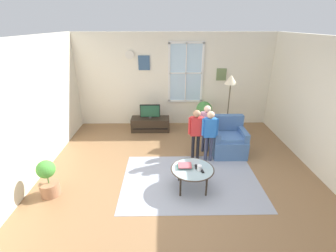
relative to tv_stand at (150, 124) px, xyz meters
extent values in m
cube|color=olive|center=(0.69, -2.58, -0.20)|extent=(6.22, 6.83, 0.02)
cube|color=silver|center=(0.69, 0.60, 1.14)|extent=(5.62, 0.12, 2.67)
cube|color=silver|center=(1.03, 0.53, 1.37)|extent=(0.95, 0.02, 1.66)
cube|color=white|center=(1.03, 0.51, 2.20)|extent=(1.01, 0.04, 0.06)
cube|color=white|center=(1.03, 0.51, 0.53)|extent=(1.01, 0.04, 0.06)
cube|color=white|center=(0.55, 0.51, 1.37)|extent=(0.06, 0.04, 1.66)
cube|color=white|center=(1.50, 0.51, 1.37)|extent=(0.06, 0.04, 1.66)
cube|color=white|center=(1.03, 0.51, 1.37)|extent=(0.03, 0.04, 1.66)
cube|color=white|center=(1.03, 0.51, 1.37)|extent=(0.95, 0.04, 0.03)
cube|color=#38567A|center=(-0.16, 0.52, 1.65)|extent=(0.32, 0.03, 0.40)
cube|color=#667A4C|center=(2.05, 0.52, 1.32)|extent=(0.28, 0.03, 0.34)
cylinder|color=silver|center=(-0.55, 0.51, 1.87)|extent=(0.24, 0.04, 0.24)
cube|color=silver|center=(-2.18, -2.58, 1.14)|extent=(0.12, 6.23, 2.67)
cube|color=#999EAD|center=(0.91, -2.49, -0.19)|extent=(2.67, 1.90, 0.01)
cube|color=#2D2319|center=(0.00, 0.00, 0.00)|extent=(1.09, 0.43, 0.38)
cube|color=black|center=(0.00, -0.22, -0.06)|extent=(0.98, 0.02, 0.02)
cylinder|color=#4C4C4C|center=(0.00, 0.00, 0.22)|extent=(0.08, 0.08, 0.05)
cube|color=black|center=(0.00, 0.00, 0.40)|extent=(0.57, 0.05, 0.37)
cube|color=#1E4C33|center=(0.00, -0.03, 0.40)|extent=(0.53, 0.01, 0.33)
cube|color=#476B9E|center=(1.90, -1.41, 0.02)|extent=(0.76, 0.72, 0.42)
cube|color=#476B9E|center=(1.90, -1.11, 0.45)|extent=(0.76, 0.16, 0.45)
cube|color=#476B9E|center=(1.58, -1.41, 0.33)|extent=(0.12, 0.65, 0.20)
cube|color=#476B9E|center=(2.22, -1.41, 0.33)|extent=(0.12, 0.65, 0.20)
cube|color=#4D73AA|center=(1.90, -1.46, 0.27)|extent=(0.61, 0.50, 0.08)
cylinder|color=#99B2B7|center=(0.91, -2.71, 0.22)|extent=(0.78, 0.78, 0.02)
torus|color=#3F3328|center=(0.91, -2.71, 0.22)|extent=(0.80, 0.80, 0.02)
cylinder|color=#33281E|center=(0.68, -2.48, 0.01)|extent=(0.04, 0.04, 0.41)
cylinder|color=#33281E|center=(1.14, -2.48, 0.01)|extent=(0.04, 0.04, 0.41)
cylinder|color=#33281E|center=(0.68, -2.95, 0.01)|extent=(0.04, 0.04, 0.41)
cylinder|color=#33281E|center=(1.14, -2.95, 0.01)|extent=(0.04, 0.04, 0.41)
cube|color=#47AF92|center=(0.77, -2.66, 0.24)|extent=(0.28, 0.15, 0.03)
cube|color=#B05159|center=(0.77, -2.66, 0.27)|extent=(0.25, 0.20, 0.03)
cylinder|color=white|center=(1.02, -2.77, 0.28)|extent=(0.08, 0.08, 0.10)
cube|color=black|center=(0.98, -2.67, 0.24)|extent=(0.04, 0.14, 0.02)
cube|color=black|center=(1.07, -2.80, 0.24)|extent=(0.07, 0.15, 0.02)
cylinder|color=#333851|center=(1.32, -1.28, 0.10)|extent=(0.07, 0.07, 0.59)
cylinder|color=#333851|center=(1.43, -1.28, 0.10)|extent=(0.07, 0.07, 0.59)
cube|color=#DB9EBC|center=(1.38, -1.28, 0.60)|extent=(0.25, 0.13, 0.42)
sphere|color=beige|center=(1.38, -1.28, 0.89)|extent=(0.16, 0.16, 0.16)
cylinder|color=#DB9EBC|center=(1.23, -1.30, 0.62)|extent=(0.05, 0.05, 0.37)
cylinder|color=#DB9EBC|center=(1.53, -1.30, 0.62)|extent=(0.05, 0.05, 0.37)
cylinder|color=#333851|center=(1.32, -1.72, 0.11)|extent=(0.07, 0.07, 0.60)
cylinder|color=#333851|center=(1.43, -1.72, 0.11)|extent=(0.07, 0.07, 0.60)
cube|color=blue|center=(1.38, -1.72, 0.62)|extent=(0.26, 0.13, 0.42)
sphere|color=#D8AD8C|center=(1.38, -1.72, 0.91)|extent=(0.16, 0.16, 0.16)
cylinder|color=blue|center=(1.22, -1.74, 0.64)|extent=(0.05, 0.05, 0.38)
cylinder|color=blue|center=(1.53, -1.74, 0.64)|extent=(0.05, 0.05, 0.38)
cylinder|color=black|center=(1.04, -1.64, 0.11)|extent=(0.07, 0.07, 0.60)
cylinder|color=black|center=(1.15, -1.64, 0.11)|extent=(0.07, 0.07, 0.60)
cube|color=red|center=(1.09, -1.64, 0.62)|extent=(0.26, 0.13, 0.42)
sphere|color=#A87A5B|center=(1.09, -1.64, 0.91)|extent=(0.16, 0.16, 0.16)
cylinder|color=red|center=(0.94, -1.66, 0.64)|extent=(0.05, 0.05, 0.38)
cylinder|color=red|center=(1.25, -1.66, 0.64)|extent=(0.05, 0.05, 0.38)
cylinder|color=silver|center=(1.55, 0.12, -0.10)|extent=(0.26, 0.26, 0.19)
cylinder|color=#4C7238|center=(1.55, 0.12, 0.09)|extent=(0.02, 0.02, 0.18)
sphere|color=#468941|center=(1.55, 0.12, 0.40)|extent=(0.45, 0.45, 0.45)
cylinder|color=#9E6B4C|center=(-1.67, -2.87, -0.07)|extent=(0.34, 0.34, 0.25)
cylinder|color=#4C7238|center=(-1.67, -2.87, 0.12)|extent=(0.02, 0.02, 0.13)
sphere|color=#459437|center=(-1.67, -2.87, 0.35)|extent=(0.32, 0.32, 0.32)
cylinder|color=black|center=(2.04, -0.59, -0.18)|extent=(0.26, 0.26, 0.03)
cylinder|color=brown|center=(2.04, -0.59, 0.56)|extent=(0.03, 0.03, 1.50)
cone|color=beige|center=(2.04, -0.59, 1.41)|extent=(0.32, 0.32, 0.22)
camera|label=1|loc=(0.39, -6.53, 2.69)|focal=26.22mm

